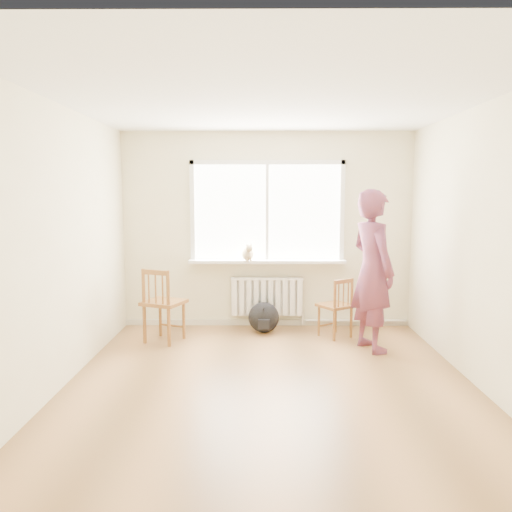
{
  "coord_description": "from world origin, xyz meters",
  "views": [
    {
      "loc": [
        -0.1,
        -4.67,
        1.85
      ],
      "look_at": [
        -0.15,
        1.2,
        1.12
      ],
      "focal_mm": 35.0,
      "sensor_mm": 36.0,
      "label": 1
    }
  ],
  "objects_px": {
    "chair_left": "(162,305)",
    "chair_right": "(338,308)",
    "cat": "(248,253)",
    "person": "(373,271)",
    "backpack": "(264,317)"
  },
  "relations": [
    {
      "from": "person",
      "to": "chair_right",
      "type": "bearing_deg",
      "value": 12.69
    },
    {
      "from": "chair_left",
      "to": "cat",
      "type": "bearing_deg",
      "value": -127.25
    },
    {
      "from": "person",
      "to": "backpack",
      "type": "bearing_deg",
      "value": 39.88
    },
    {
      "from": "chair_right",
      "to": "cat",
      "type": "xyz_separation_m",
      "value": [
        -1.17,
        0.41,
        0.66
      ]
    },
    {
      "from": "cat",
      "to": "person",
      "type": "bearing_deg",
      "value": -41.81
    },
    {
      "from": "chair_right",
      "to": "backpack",
      "type": "height_order",
      "value": "chair_right"
    },
    {
      "from": "chair_left",
      "to": "person",
      "type": "distance_m",
      "value": 2.62
    },
    {
      "from": "chair_left",
      "to": "chair_right",
      "type": "bearing_deg",
      "value": -152.39
    },
    {
      "from": "person",
      "to": "backpack",
      "type": "height_order",
      "value": "person"
    },
    {
      "from": "person",
      "to": "backpack",
      "type": "relative_size",
      "value": 4.62
    },
    {
      "from": "chair_right",
      "to": "cat",
      "type": "relative_size",
      "value": 2.12
    },
    {
      "from": "chair_left",
      "to": "backpack",
      "type": "relative_size",
      "value": 2.27
    },
    {
      "from": "chair_left",
      "to": "chair_right",
      "type": "xyz_separation_m",
      "value": [
        2.23,
        0.22,
        -0.08
      ]
    },
    {
      "from": "chair_left",
      "to": "person",
      "type": "relative_size",
      "value": 0.49
    },
    {
      "from": "chair_left",
      "to": "backpack",
      "type": "distance_m",
      "value": 1.38
    }
  ]
}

